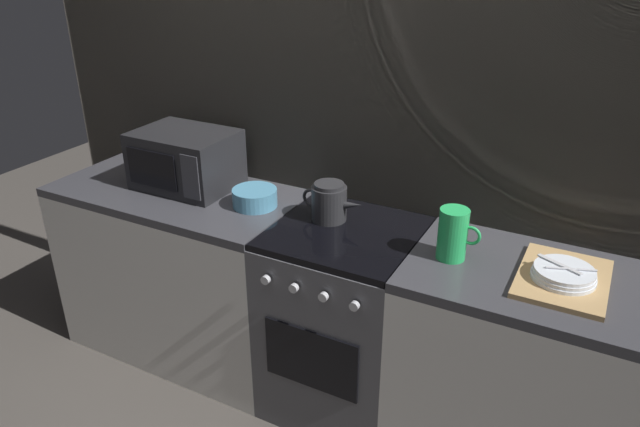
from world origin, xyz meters
TOP-DOWN VIEW (x-y plane):
  - ground_plane at (0.00, 0.00)m, footprint 8.00×8.00m
  - back_wall at (0.00, 0.32)m, footprint 3.60×0.05m
  - counter_left at (-0.90, 0.00)m, footprint 1.20×0.60m
  - stove_unit at (-0.00, -0.00)m, footprint 0.60×0.63m
  - counter_right at (0.90, 0.00)m, footprint 1.20×0.60m
  - microwave at (-0.88, 0.07)m, footprint 0.46×0.35m
  - kettle at (-0.11, 0.06)m, footprint 0.28×0.15m
  - mixing_bowl at (-0.46, 0.03)m, footprint 0.20×0.20m
  - pitcher at (0.45, -0.02)m, footprint 0.16×0.11m
  - dish_pile at (0.85, -0.00)m, footprint 0.30×0.40m

SIDE VIEW (x-z plane):
  - ground_plane at x=0.00m, z-range 0.00..0.00m
  - stove_unit at x=0.00m, z-range 0.00..0.90m
  - counter_left at x=-0.90m, z-range 0.00..0.90m
  - counter_right at x=0.90m, z-range 0.00..0.90m
  - dish_pile at x=0.85m, z-range 0.89..0.96m
  - mixing_bowl at x=-0.46m, z-range 0.90..0.98m
  - kettle at x=-0.11m, z-range 0.90..1.06m
  - pitcher at x=0.45m, z-range 0.90..1.10m
  - microwave at x=-0.88m, z-range 0.90..1.17m
  - back_wall at x=0.00m, z-range 0.00..2.40m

